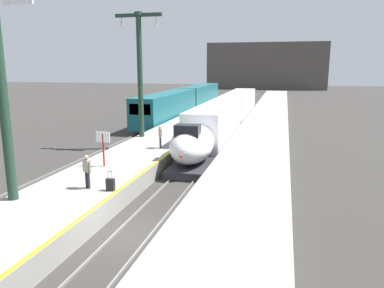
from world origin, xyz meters
TOP-DOWN VIEW (x-y plane):
  - ground_plane at (0.00, 0.00)m, footprint 260.00×260.00m
  - platform_left at (-4.05, 24.75)m, footprint 4.80×110.00m
  - platform_right at (4.05, 24.75)m, footprint 4.80×110.00m
  - platform_left_safety_stripe at (-1.77, 24.75)m, footprint 0.20×107.80m
  - rail_main_left at (-0.75, 27.50)m, footprint 0.08×110.00m
  - rail_main_right at (0.75, 27.50)m, footprint 0.08×110.00m
  - rail_secondary_left at (-8.85, 27.50)m, footprint 0.08×110.00m
  - rail_secondary_right at (-7.35, 27.50)m, footprint 0.08×110.00m
  - highspeed_train_main at (0.00, 25.66)m, footprint 2.92×37.39m
  - regional_train_adjacent at (-8.10, 39.16)m, footprint 2.85×36.60m
  - station_column_near at (-5.85, 0.13)m, footprint 4.00×0.68m
  - station_column_mid at (-5.90, 15.90)m, footprint 4.00×0.68m
  - passenger_near_edge at (-3.37, 2.34)m, footprint 0.53×0.36m
  - passenger_mid_platform at (-2.83, 11.90)m, footprint 0.35×0.53m
  - rolling_suitcase at (-2.11, 2.28)m, footprint 0.40×0.22m
  - departure_info_board at (-4.53, 6.32)m, footprint 0.90×0.10m
  - terminus_back_wall at (0.00, 102.00)m, footprint 36.00×2.00m

SIDE VIEW (x-z plane):
  - ground_plane at x=0.00m, z-range 0.00..0.00m
  - rail_main_left at x=-0.75m, z-range 0.00..0.12m
  - rail_main_right at x=0.75m, z-range 0.00..0.12m
  - rail_secondary_left at x=-8.85m, z-range 0.00..0.12m
  - rail_secondary_right at x=-7.35m, z-range 0.00..0.12m
  - platform_left at x=-4.05m, z-range 0.00..1.05m
  - platform_right at x=4.05m, z-range 0.00..1.05m
  - platform_left_safety_stripe at x=-1.77m, z-range 1.05..1.06m
  - rolling_suitcase at x=-2.11m, z-range 0.86..1.85m
  - highspeed_train_main at x=0.00m, z-range 0.13..3.73m
  - passenger_near_edge at x=-3.37m, z-range 1.19..2.88m
  - passenger_mid_platform at x=-2.83m, z-range 1.19..2.88m
  - regional_train_adjacent at x=-8.10m, z-range 0.23..4.03m
  - departure_info_board at x=-4.53m, z-range 1.50..3.62m
  - terminus_back_wall at x=0.00m, z-range 0.00..14.00m
  - station_column_mid at x=-5.90m, z-range 2.01..12.27m
  - station_column_near at x=-5.85m, z-range 2.13..12.57m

